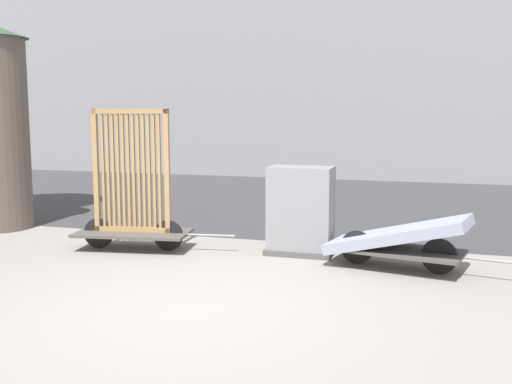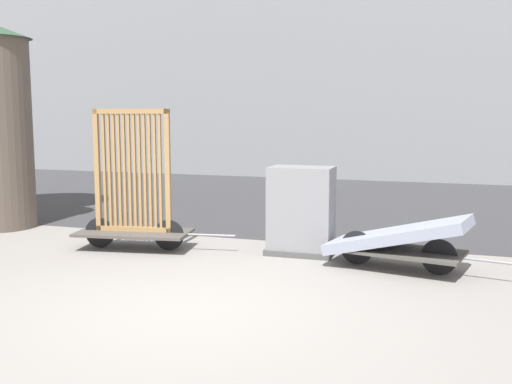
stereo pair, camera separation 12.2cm
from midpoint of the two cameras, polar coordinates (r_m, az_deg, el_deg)
ground_plane at (r=6.22m, az=-6.86°, el=-11.07°), size 60.00×60.00×0.00m
road_strip at (r=13.62m, az=6.70°, el=-0.86°), size 56.00×8.94×0.01m
bike_cart_with_bedframe at (r=8.87m, az=-12.06°, el=-0.98°), size 2.37×1.01×2.04m
bike_cart_with_mattress at (r=7.83m, az=12.87°, el=-4.34°), size 2.43×1.14×0.74m
utility_cabinet at (r=8.44m, az=3.89°, el=-2.05°), size 0.94×0.60×1.24m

